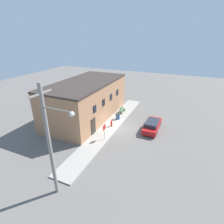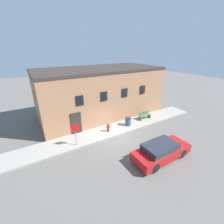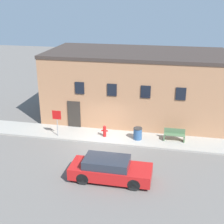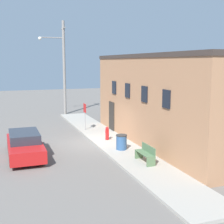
% 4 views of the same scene
% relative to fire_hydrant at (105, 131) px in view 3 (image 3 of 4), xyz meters
% --- Properties ---
extents(ground_plane, '(80.00, 80.00, 0.00)m').
position_rel_fire_hydrant_xyz_m(ground_plane, '(0.09, -1.01, -0.55)').
color(ground_plane, '#66605B').
extents(sidewalk, '(21.68, 2.32, 0.13)m').
position_rel_fire_hydrant_xyz_m(sidewalk, '(0.09, 0.15, -0.49)').
color(sidewalk, '#9E998E').
rests_on(sidewalk, ground).
extents(brick_building, '(14.08, 6.86, 5.54)m').
position_rel_fire_hydrant_xyz_m(brick_building, '(1.51, 4.68, 2.22)').
color(brick_building, '#A87551').
rests_on(brick_building, ground).
extents(fire_hydrant, '(0.48, 0.23, 0.85)m').
position_rel_fire_hydrant_xyz_m(fire_hydrant, '(0.00, 0.00, 0.00)').
color(fire_hydrant, red).
rests_on(fire_hydrant, sidewalk).
extents(stop_sign, '(0.65, 0.06, 1.94)m').
position_rel_fire_hydrant_xyz_m(stop_sign, '(-3.36, -0.56, 0.93)').
color(stop_sign, gray).
rests_on(stop_sign, sidewalk).
extents(bench, '(1.45, 0.44, 0.85)m').
position_rel_fire_hydrant_xyz_m(bench, '(4.94, 0.34, -0.00)').
color(bench, '#4C6B47').
rests_on(bench, sidewalk).
extents(trash_bin, '(0.63, 0.63, 0.85)m').
position_rel_fire_hydrant_xyz_m(trash_bin, '(2.39, 0.04, 0.00)').
color(trash_bin, '#2D517F').
rests_on(trash_bin, sidewalk).
extents(parked_car, '(4.54, 1.74, 1.32)m').
position_rel_fire_hydrant_xyz_m(parked_car, '(1.49, -5.21, 0.10)').
color(parked_car, black).
rests_on(parked_car, ground).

